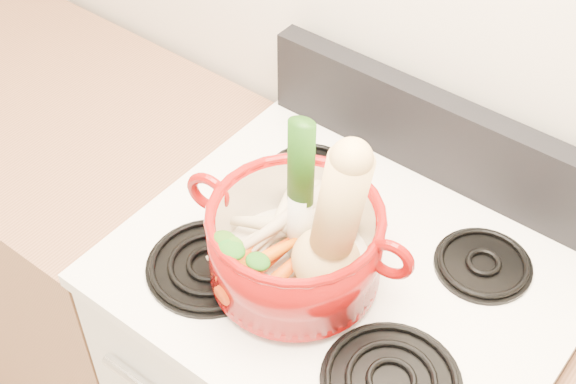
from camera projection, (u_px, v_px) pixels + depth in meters
The scene contains 25 objects.
wall_back at pixel (477, 8), 1.37m from camera, with size 3.50×0.02×2.60m, color silver.
cooktop at pixel (349, 269), 1.43m from camera, with size 0.78×0.67×0.03m, color white.
control_backsplash at pixel (442, 138), 1.53m from camera, with size 0.76×0.05×0.18m, color black.
counter_left at pixel (25, 199), 2.24m from camera, with size 1.36×0.65×0.90m, color #936245.
burner_front_left at pixel (209, 265), 1.41m from camera, with size 0.22×0.22×0.02m, color black.
burner_front_right at pixel (391, 380), 1.24m from camera, with size 0.22×0.22×0.02m, color black.
burner_back_left at pixel (311, 172), 1.58m from camera, with size 0.17×0.17×0.02m, color black.
burner_back_right at pixel (483, 263), 1.41m from camera, with size 0.17×0.17×0.02m, color black.
dutch_oven at pixel (295, 244), 1.34m from camera, with size 0.29×0.29×0.14m, color maroon.
pot_handle_left at pixel (208, 192), 1.35m from camera, with size 0.08×0.08×0.02m, color maroon.
pot_handle_right at pixel (390, 259), 1.25m from camera, with size 0.08×0.08×0.02m, color maroon.
squash at pixel (328, 220), 1.23m from camera, with size 0.12×0.12×0.30m, color tan, non-canonical shape.
leek at pixel (300, 190), 1.28m from camera, with size 0.05×0.05×0.30m, color silver.
ginger at pixel (325, 220), 1.40m from camera, with size 0.09×0.07×0.05m, color #DABD86.
parsnip_0 at pixel (282, 226), 1.39m from camera, with size 0.04×0.04×0.21m, color beige.
parsnip_1 at pixel (262, 235), 1.37m from camera, with size 0.04×0.04×0.20m, color beige.
parsnip_2 at pixel (280, 218), 1.39m from camera, with size 0.04×0.04×0.19m, color beige.
parsnip_3 at pixel (261, 221), 1.38m from camera, with size 0.04×0.04×0.19m, color beige.
parsnip_4 at pixel (294, 210), 1.38m from camera, with size 0.04×0.04×0.22m, color beige.
parsnip_5 at pixel (279, 222), 1.36m from camera, with size 0.04×0.04×0.21m, color beige.
carrot_0 at pixel (263, 267), 1.33m from camera, with size 0.04×0.04×0.18m, color #B83109.
carrot_1 at pixel (249, 250), 1.35m from camera, with size 0.03×0.03×0.15m, color #B95709.
carrot_2 at pixel (293, 265), 1.32m from camera, with size 0.03×0.03×0.17m, color #C54E09.
carrot_3 at pixel (256, 263), 1.32m from camera, with size 0.03×0.03×0.14m, color #D5420A.
carrot_4 at pixel (275, 254), 1.32m from camera, with size 0.03×0.03×0.16m, color #D5650A.
Camera 1 is at (0.48, 0.61, 2.05)m, focal length 50.00 mm.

